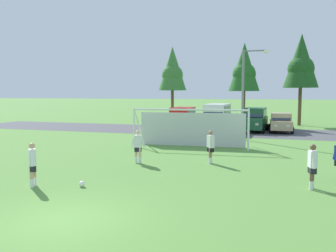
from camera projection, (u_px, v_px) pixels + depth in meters
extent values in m
plane|color=#598C3D|center=(194.00, 145.00, 23.92)|extent=(400.00, 400.00, 0.00)
cube|color=#4C4C51|center=(218.00, 131.00, 32.73)|extent=(52.00, 8.40, 0.01)
sphere|color=white|center=(82.00, 184.00, 13.21)|extent=(0.22, 0.22, 0.22)
sphere|color=black|center=(82.00, 184.00, 13.21)|extent=(0.08, 0.08, 0.08)
sphere|color=red|center=(83.00, 184.00, 13.19)|extent=(0.07, 0.07, 0.07)
cylinder|color=white|center=(248.00, 131.00, 21.58)|extent=(0.12, 0.12, 2.44)
cylinder|color=white|center=(134.00, 128.00, 23.35)|extent=(0.12, 0.12, 2.44)
cylinder|color=white|center=(189.00, 110.00, 22.36)|extent=(7.31, 0.62, 0.12)
cylinder|color=white|center=(249.00, 127.00, 22.44)|extent=(0.22, 1.95, 2.46)
cylinder|color=white|center=(138.00, 125.00, 24.21)|extent=(0.22, 1.95, 2.46)
cube|color=silver|center=(192.00, 129.00, 23.45)|extent=(6.94, 0.51, 2.20)
cylinder|color=#232D99|center=(335.00, 153.00, 14.32)|extent=(0.23, 0.23, 0.55)
cylinder|color=#936B4C|center=(210.00, 156.00, 17.49)|extent=(0.14, 0.14, 0.80)
cylinder|color=#936B4C|center=(211.00, 155.00, 17.73)|extent=(0.14, 0.14, 0.80)
cylinder|color=white|center=(210.00, 161.00, 17.51)|extent=(0.15, 0.15, 0.32)
cylinder|color=white|center=(211.00, 160.00, 17.75)|extent=(0.15, 0.15, 0.32)
cube|color=black|center=(211.00, 149.00, 17.58)|extent=(0.39, 0.40, 0.28)
cube|color=silver|center=(211.00, 141.00, 17.55)|extent=(0.43, 0.45, 0.60)
sphere|color=#936B4C|center=(211.00, 133.00, 17.51)|extent=(0.22, 0.22, 0.22)
cylinder|color=silver|center=(212.00, 143.00, 17.30)|extent=(0.21, 0.23, 0.55)
cylinder|color=silver|center=(209.00, 141.00, 17.79)|extent=(0.21, 0.23, 0.55)
cylinder|color=tan|center=(34.00, 175.00, 13.35)|extent=(0.14, 0.14, 0.80)
cylinder|color=tan|center=(32.00, 177.00, 13.12)|extent=(0.14, 0.14, 0.80)
cylinder|color=white|center=(35.00, 182.00, 13.37)|extent=(0.15, 0.15, 0.32)
cylinder|color=white|center=(32.00, 183.00, 13.14)|extent=(0.15, 0.15, 0.32)
cube|color=black|center=(33.00, 167.00, 13.20)|extent=(0.39, 0.40, 0.28)
cube|color=white|center=(32.00, 157.00, 13.17)|extent=(0.44, 0.44, 0.60)
sphere|color=tan|center=(32.00, 146.00, 13.13)|extent=(0.22, 0.22, 0.22)
cylinder|color=white|center=(33.00, 157.00, 13.41)|extent=(0.22, 0.23, 0.55)
cylinder|color=white|center=(32.00, 159.00, 12.93)|extent=(0.22, 0.23, 0.55)
cylinder|color=brown|center=(312.00, 179.00, 12.78)|extent=(0.14, 0.14, 0.80)
cylinder|color=brown|center=(312.00, 178.00, 12.97)|extent=(0.14, 0.14, 0.80)
cylinder|color=white|center=(311.00, 185.00, 12.80)|extent=(0.15, 0.15, 0.32)
cylinder|color=white|center=(312.00, 184.00, 13.00)|extent=(0.15, 0.15, 0.32)
cube|color=black|center=(312.00, 170.00, 12.85)|extent=(0.29, 0.38, 0.28)
cube|color=white|center=(313.00, 159.00, 12.82)|extent=(0.32, 0.43, 0.60)
sphere|color=brown|center=(313.00, 147.00, 12.78)|extent=(0.22, 0.22, 0.22)
cylinder|color=white|center=(314.00, 161.00, 12.57)|extent=(0.14, 0.24, 0.55)
cylinder|color=white|center=(311.00, 158.00, 13.06)|extent=(0.14, 0.24, 0.55)
cylinder|color=beige|center=(140.00, 155.00, 17.64)|extent=(0.14, 0.14, 0.80)
cylinder|color=beige|center=(136.00, 155.00, 17.75)|extent=(0.14, 0.14, 0.80)
cylinder|color=white|center=(140.00, 160.00, 17.66)|extent=(0.15, 0.15, 0.32)
cylinder|color=white|center=(136.00, 160.00, 17.77)|extent=(0.15, 0.15, 0.32)
cube|color=black|center=(138.00, 149.00, 17.66)|extent=(0.39, 0.31, 0.28)
cube|color=white|center=(138.00, 141.00, 17.63)|extent=(0.44, 0.34, 0.60)
sphere|color=beige|center=(138.00, 133.00, 17.59)|extent=(0.22, 0.22, 0.22)
cylinder|color=white|center=(143.00, 142.00, 17.59)|extent=(0.25, 0.16, 0.55)
cylinder|color=white|center=(133.00, 142.00, 17.67)|extent=(0.25, 0.16, 0.55)
cube|color=red|center=(182.00, 122.00, 33.67)|extent=(1.93, 4.61, 1.00)
cube|color=red|center=(183.00, 112.00, 33.77)|extent=(1.77, 3.01, 0.84)
cube|color=#28384C|center=(179.00, 113.00, 32.43)|extent=(1.62, 0.39, 0.71)
cube|color=#28384C|center=(192.00, 112.00, 33.50)|extent=(0.05, 2.55, 0.59)
cube|color=white|center=(181.00, 123.00, 31.36)|extent=(0.28, 0.08, 0.20)
cube|color=white|center=(170.00, 123.00, 31.69)|extent=(0.28, 0.08, 0.20)
cube|color=#B21414|center=(193.00, 119.00, 35.64)|extent=(0.28, 0.08, 0.20)
cube|color=#B21414|center=(183.00, 119.00, 35.96)|extent=(0.28, 0.08, 0.20)
cylinder|color=black|center=(188.00, 128.00, 32.07)|extent=(0.24, 0.64, 0.64)
cylinder|color=black|center=(168.00, 128.00, 32.66)|extent=(0.24, 0.64, 0.64)
cylinder|color=black|center=(196.00, 126.00, 34.76)|extent=(0.24, 0.64, 0.64)
cylinder|color=black|center=(177.00, 125.00, 35.36)|extent=(0.24, 0.64, 0.64)
cube|color=silver|center=(217.00, 122.00, 31.93)|extent=(1.98, 4.81, 1.10)
cube|color=silver|center=(217.00, 110.00, 32.02)|extent=(1.82, 4.11, 1.10)
cube|color=#28384C|center=(213.00, 111.00, 30.15)|extent=(1.67, 0.47, 0.91)
cube|color=#28384C|center=(228.00, 110.00, 31.73)|extent=(0.05, 3.49, 0.77)
cube|color=white|center=(218.00, 124.00, 29.52)|extent=(0.28, 0.08, 0.20)
cube|color=white|center=(205.00, 124.00, 29.86)|extent=(0.28, 0.08, 0.20)
cube|color=#B21414|center=(227.00, 120.00, 33.99)|extent=(0.28, 0.08, 0.20)
cube|color=#B21414|center=(216.00, 120.00, 34.32)|extent=(0.28, 0.08, 0.20)
cylinder|color=black|center=(225.00, 131.00, 30.26)|extent=(0.24, 0.64, 0.64)
cylinder|color=black|center=(202.00, 130.00, 30.87)|extent=(0.24, 0.64, 0.64)
cylinder|color=black|center=(230.00, 127.00, 33.08)|extent=(0.24, 0.64, 0.64)
cylinder|color=black|center=(209.00, 127.00, 33.69)|extent=(0.24, 0.64, 0.64)
cube|color=#194C2D|center=(255.00, 123.00, 32.47)|extent=(2.19, 4.71, 1.00)
cube|color=#194C2D|center=(255.00, 112.00, 32.57)|extent=(1.93, 3.10, 0.84)
cube|color=#28384C|center=(253.00, 113.00, 31.26)|extent=(1.64, 0.48, 0.71)
cube|color=#28384C|center=(265.00, 113.00, 32.25)|extent=(0.20, 2.55, 0.59)
cube|color=white|center=(257.00, 124.00, 30.18)|extent=(0.28, 0.10, 0.20)
cube|color=white|center=(245.00, 124.00, 30.56)|extent=(0.28, 0.10, 0.20)
cube|color=#B21414|center=(263.00, 120.00, 34.36)|extent=(0.28, 0.10, 0.20)
cube|color=#B21414|center=(252.00, 120.00, 34.75)|extent=(0.28, 0.10, 0.20)
cylinder|color=black|center=(263.00, 130.00, 30.84)|extent=(0.28, 0.65, 0.64)
cylinder|color=black|center=(241.00, 129.00, 31.54)|extent=(0.28, 0.65, 0.64)
cylinder|color=black|center=(267.00, 127.00, 33.49)|extent=(0.28, 0.65, 0.64)
cylinder|color=black|center=(246.00, 126.00, 34.18)|extent=(0.28, 0.65, 0.64)
cube|color=tan|center=(281.00, 124.00, 31.94)|extent=(2.03, 4.29, 0.76)
cube|color=tan|center=(281.00, 116.00, 32.02)|extent=(1.77, 2.19, 0.64)
cube|color=#28384C|center=(281.00, 117.00, 31.09)|extent=(1.55, 0.40, 0.55)
cube|color=#28384C|center=(291.00, 117.00, 31.81)|extent=(0.14, 1.78, 0.45)
cube|color=white|center=(288.00, 126.00, 29.82)|extent=(0.28, 0.10, 0.20)
cube|color=white|center=(276.00, 126.00, 30.08)|extent=(0.28, 0.10, 0.20)
cube|color=#B21414|center=(285.00, 122.00, 33.79)|extent=(0.28, 0.10, 0.20)
cube|color=#B21414|center=(274.00, 122.00, 34.04)|extent=(0.28, 0.10, 0.20)
cylinder|color=black|center=(292.00, 130.00, 30.49)|extent=(0.27, 0.65, 0.64)
cylinder|color=black|center=(270.00, 130.00, 30.95)|extent=(0.27, 0.65, 0.64)
cylinder|color=black|center=(290.00, 128.00, 33.00)|extent=(0.27, 0.65, 0.64)
cylinder|color=black|center=(270.00, 127.00, 33.45)|extent=(0.27, 0.65, 0.64)
cylinder|color=brown|center=(172.00, 106.00, 44.70)|extent=(0.36, 0.36, 3.86)
cone|color=#387533|center=(172.00, 68.00, 44.28)|extent=(3.47, 3.47, 5.40)
sphere|color=#387533|center=(172.00, 75.00, 44.36)|extent=(2.60, 2.60, 2.60)
cylinder|color=brown|center=(243.00, 108.00, 39.24)|extent=(0.36, 0.36, 3.73)
cone|color=#236023|center=(244.00, 67.00, 38.84)|extent=(3.36, 3.36, 5.22)
sphere|color=#236023|center=(244.00, 74.00, 38.91)|extent=(2.52, 2.52, 2.52)
cylinder|color=brown|center=(300.00, 107.00, 38.62)|extent=(0.36, 0.36, 4.09)
cone|color=#1E511E|center=(301.00, 61.00, 38.17)|extent=(3.68, 3.68, 5.73)
sphere|color=#1E511E|center=(301.00, 69.00, 38.25)|extent=(2.76, 2.76, 2.76)
cylinder|color=slate|center=(243.00, 95.00, 26.39)|extent=(0.18, 0.18, 6.65)
cylinder|color=slate|center=(242.00, 138.00, 26.68)|extent=(0.32, 0.32, 0.30)
cylinder|color=slate|center=(255.00, 51.00, 25.85)|extent=(1.60, 0.10, 0.10)
ellipsoid|color=white|center=(266.00, 51.00, 25.62)|extent=(0.48, 0.28, 0.20)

